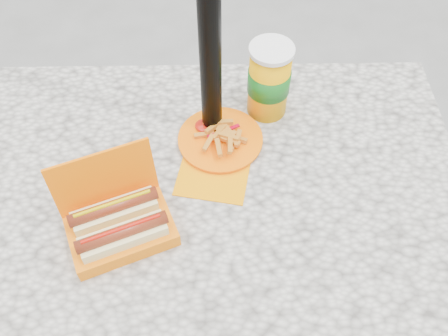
{
  "coord_description": "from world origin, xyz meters",
  "views": [
    {
      "loc": [
        0.02,
        -0.69,
        1.71
      ],
      "look_at": [
        0.03,
        -0.01,
        0.8
      ],
      "focal_mm": 40.0,
      "sensor_mm": 36.0,
      "label": 1
    }
  ],
  "objects_px": {
    "umbrella_pole": "(209,12)",
    "fries_plate": "(220,141)",
    "soda_cup": "(269,80)",
    "hotdog_box": "(119,224)"
  },
  "relations": [
    {
      "from": "hotdog_box",
      "to": "soda_cup",
      "type": "bearing_deg",
      "value": 25.3
    },
    {
      "from": "hotdog_box",
      "to": "fries_plate",
      "type": "relative_size",
      "value": 0.89
    },
    {
      "from": "umbrella_pole",
      "to": "fries_plate",
      "type": "bearing_deg",
      "value": -70.96
    },
    {
      "from": "umbrella_pole",
      "to": "fries_plate",
      "type": "relative_size",
      "value": 7.38
    },
    {
      "from": "umbrella_pole",
      "to": "hotdog_box",
      "type": "bearing_deg",
      "value": -123.19
    },
    {
      "from": "fries_plate",
      "to": "soda_cup",
      "type": "relative_size",
      "value": 1.46
    },
    {
      "from": "hotdog_box",
      "to": "soda_cup",
      "type": "xyz_separation_m",
      "value": [
        0.34,
        0.37,
        0.06
      ]
    },
    {
      "from": "hotdog_box",
      "to": "fries_plate",
      "type": "bearing_deg",
      "value": 27.2
    },
    {
      "from": "soda_cup",
      "to": "umbrella_pole",
      "type": "bearing_deg",
      "value": -155.93
    },
    {
      "from": "hotdog_box",
      "to": "umbrella_pole",
      "type": "bearing_deg",
      "value": 34.99
    }
  ]
}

